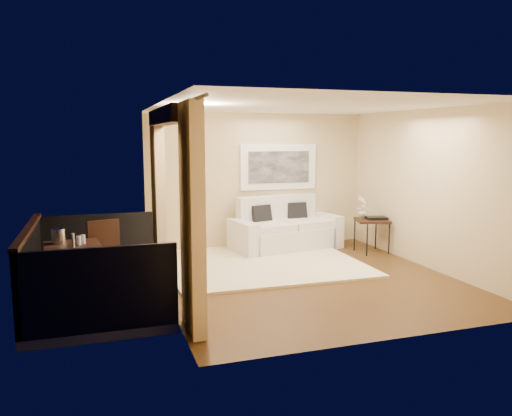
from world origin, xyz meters
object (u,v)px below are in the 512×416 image
side_table (372,222)px  orchid (362,207)px  sofa (284,230)px  balcony_chair_far (103,248)px  bistro_table (72,250)px  ice_bucket (58,236)px  balcony_chair_near (53,283)px

side_table → orchid: 0.36m
sofa → orchid: 1.61m
sofa → orchid: orchid is taller
side_table → balcony_chair_far: balcony_chair_far is taller
orchid → bistro_table: 5.51m
balcony_chair_far → ice_bucket: 0.81m
side_table → ice_bucket: bearing=-166.7°
balcony_chair_far → bistro_table: bearing=44.5°
orchid → balcony_chair_near: bearing=-157.2°
side_table → orchid: bearing=124.2°
balcony_chair_far → balcony_chair_near: balcony_chair_far is taller
orchid → balcony_chair_near: (-5.47, -2.30, -0.37)m
sofa → ice_bucket: size_ratio=11.57×
ice_bucket → orchid: bearing=15.3°
ice_bucket → balcony_chair_far: bearing=40.7°
side_table → bistro_table: bearing=-165.2°
orchid → balcony_chair_far: (-4.88, -1.01, -0.27)m
balcony_chair_near → ice_bucket: size_ratio=4.44×
sofa → balcony_chair_far: sofa is taller
orchid → bistro_table: size_ratio=0.55×
sofa → side_table: bearing=-39.3°
side_table → orchid: size_ratio=1.64×
side_table → sofa: bearing=151.3°
balcony_chair_far → balcony_chair_near: size_ratio=1.18×
orchid → ice_bucket: size_ratio=2.28×
sofa → balcony_chair_far: (-3.50, -1.65, 0.24)m
sofa → orchid: bearing=-35.6°
balcony_chair_far → ice_bucket: balcony_chair_far is taller
bistro_table → balcony_chair_near: 0.76m
sofa → ice_bucket: (-4.06, -2.13, 0.55)m
side_table → bistro_table: bistro_table is taller
balcony_chair_far → sofa: bearing=-167.1°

